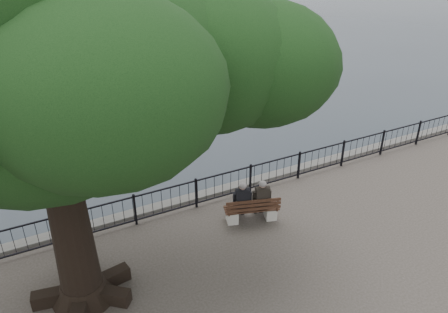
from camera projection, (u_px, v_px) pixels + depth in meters
harbor at (217, 204)px, 15.14m from camera, size 260.00×260.00×1.20m
railing at (224, 185)px, 14.25m from camera, size 22.06×0.06×1.00m
bench at (252, 212)px, 13.32m from camera, size 1.74×0.98×0.88m
person_left at (242, 202)px, 13.21m from camera, size 0.54×0.76×1.40m
person_right at (261, 200)px, 13.30m from camera, size 0.54×0.76×1.40m
tree at (83, 63)px, 8.47m from camera, size 10.56×7.38×8.63m
sailboat_b at (34, 83)px, 27.34m from camera, size 2.06×5.58×12.51m
sailboat_c at (195, 83)px, 27.52m from camera, size 1.65×4.73×9.05m
sailboat_d at (227, 40)px, 38.18m from camera, size 3.30×5.06×8.18m
sailboat_f at (59, 44)px, 36.75m from camera, size 1.97×5.85×10.77m
sailboat_g at (152, 24)px, 44.39m from camera, size 3.10×5.96×10.90m
sailboat_h at (19, 32)px, 40.31m from camera, size 3.33×6.22×14.21m
sailboat_i at (259, 65)px, 31.14m from camera, size 3.37×5.67×10.49m
sailboat_j at (106, 41)px, 37.53m from camera, size 3.63×5.91×12.26m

